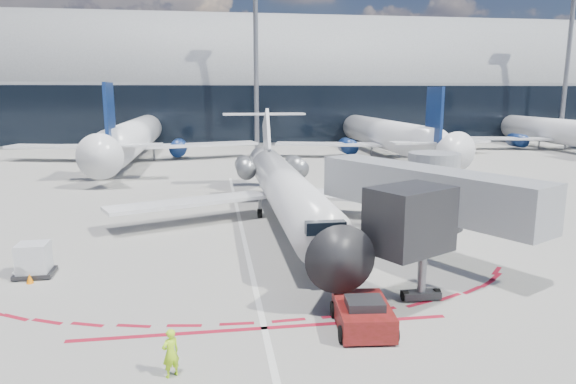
{
  "coord_description": "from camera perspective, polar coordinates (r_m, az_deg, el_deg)",
  "views": [
    {
      "loc": [
        -1.72,
        -29.0,
        8.57
      ],
      "look_at": [
        2.73,
        0.89,
        2.63
      ],
      "focal_mm": 32.0,
      "sensor_mm": 36.0,
      "label": 1
    }
  ],
  "objects": [
    {
      "name": "ground",
      "position": [
        30.28,
        -4.88,
        -5.36
      ],
      "size": [
        260.0,
        260.0,
        0.0
      ],
      "primitive_type": "plane",
      "color": "gray",
      "rests_on": "ground"
    },
    {
      "name": "bg_airliner_3",
      "position": [
        87.88,
        27.19,
        7.84
      ],
      "size": [
        33.39,
        35.35,
        10.8
      ],
      "primitive_type": null,
      "color": "silver",
      "rests_on": "ground"
    },
    {
      "name": "uld_container",
      "position": [
        27.06,
        -26.41,
        -6.79
      ],
      "size": [
        1.75,
        1.51,
        1.6
      ],
      "rotation": [
        0.0,
        0.0,
        0.04
      ],
      "color": "black",
      "rests_on": "ground"
    },
    {
      "name": "terminal_building",
      "position": [
        93.98,
        -7.55,
        10.99
      ],
      "size": [
        150.0,
        24.15,
        24.0
      ],
      "color": "gray",
      "rests_on": "ground"
    },
    {
      "name": "pushback_tug",
      "position": [
        19.49,
        8.32,
        -13.3
      ],
      "size": [
        2.31,
        4.9,
        1.25
      ],
      "rotation": [
        0.0,
        0.0,
        -0.1
      ],
      "color": "#50120B",
      "rests_on": "ground"
    },
    {
      "name": "light_mast_centre",
      "position": [
        77.39,
        -3.57,
        14.01
      ],
      "size": [
        0.7,
        0.7,
        25.0
      ],
      "primitive_type": "cylinder",
      "color": "slate",
      "rests_on": "ground"
    },
    {
      "name": "bg_airliner_2",
      "position": [
        70.42,
        10.91,
        8.55
      ],
      "size": [
        34.98,
        37.04,
        11.32
      ],
      "primitive_type": null,
      "color": "silver",
      "rests_on": "ground"
    },
    {
      "name": "jet_bridge",
      "position": [
        28.96,
        15.14,
        -0.35
      ],
      "size": [
        10.03,
        15.2,
        4.9
      ],
      "color": "gray",
      "rests_on": "ground"
    },
    {
      "name": "regional_jet",
      "position": [
        33.88,
        -0.43,
        0.62
      ],
      "size": [
        23.28,
        28.71,
        7.19
      ],
      "color": "silver",
      "rests_on": "ground"
    },
    {
      "name": "safety_cone_left",
      "position": [
        26.35,
        -26.77,
        -8.58
      ],
      "size": [
        0.33,
        0.33,
        0.45
      ],
      "primitive_type": "cone",
      "color": "orange",
      "rests_on": "ground"
    },
    {
      "name": "apron_centerline",
      "position": [
        32.2,
        -5.11,
        -4.35
      ],
      "size": [
        0.25,
        40.0,
        0.01
      ],
      "primitive_type": "cube",
      "color": "silver",
      "rests_on": "ground"
    },
    {
      "name": "light_mast_east",
      "position": [
        95.71,
        28.59,
        12.15
      ],
      "size": [
        0.7,
        0.7,
        25.0
      ],
      "primitive_type": "cylinder",
      "color": "slate",
      "rests_on": "ground"
    },
    {
      "name": "bg_airliner_1",
      "position": [
        68.17,
        -16.79,
        8.4
      ],
      "size": [
        36.47,
        38.61,
        11.8
      ],
      "primitive_type": null,
      "color": "silver",
      "rests_on": "ground"
    },
    {
      "name": "apron_stop_bar",
      "position": [
        19.55,
        -2.65,
        -14.87
      ],
      "size": [
        14.0,
        0.25,
        0.01
      ],
      "primitive_type": "cube",
      "color": "maroon",
      "rests_on": "ground"
    },
    {
      "name": "ramp_worker",
      "position": [
        16.68,
        -12.91,
        -17.04
      ],
      "size": [
        0.68,
        0.62,
        1.55
      ],
      "primitive_type": "imported",
      "rotation": [
        0.0,
        0.0,
        3.72
      ],
      "color": "#B8FF1A",
      "rests_on": "ground"
    }
  ]
}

